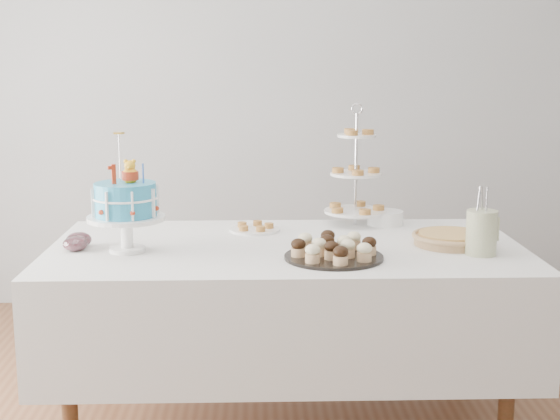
{
  "coord_description": "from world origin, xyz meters",
  "views": [
    {
      "loc": [
        -0.12,
        -2.8,
        1.51
      ],
      "look_at": [
        -0.03,
        0.3,
        0.92
      ],
      "focal_mm": 50.0,
      "sensor_mm": 36.0,
      "label": 1
    }
  ],
  "objects_px": {
    "birthday_cake": "(126,220)",
    "tiered_stand": "(356,175)",
    "pie": "(451,238)",
    "jam_bowl_b": "(79,240)",
    "table": "(286,298)",
    "plate_stack": "(385,218)",
    "pastry_plate": "(255,228)",
    "cupcake_tray": "(334,248)",
    "utensil_pitcher": "(482,231)",
    "jam_bowl_a": "(75,244)"
  },
  "relations": [
    {
      "from": "birthday_cake",
      "to": "tiered_stand",
      "type": "height_order",
      "value": "tiered_stand"
    },
    {
      "from": "pie",
      "to": "jam_bowl_b",
      "type": "height_order",
      "value": "jam_bowl_b"
    },
    {
      "from": "table",
      "to": "birthday_cake",
      "type": "relative_size",
      "value": 4.1
    },
    {
      "from": "tiered_stand",
      "to": "plate_stack",
      "type": "distance_m",
      "value": 0.24
    },
    {
      "from": "pie",
      "to": "jam_bowl_b",
      "type": "xyz_separation_m",
      "value": [
        -1.51,
        0.01,
        -0.0
      ]
    },
    {
      "from": "plate_stack",
      "to": "pastry_plate",
      "type": "xyz_separation_m",
      "value": [
        -0.6,
        -0.12,
        -0.02
      ]
    },
    {
      "from": "cupcake_tray",
      "to": "plate_stack",
      "type": "distance_m",
      "value": 0.69
    },
    {
      "from": "utensil_pitcher",
      "to": "jam_bowl_b",
      "type": "bearing_deg",
      "value": 179.52
    },
    {
      "from": "jam_bowl_b",
      "to": "tiered_stand",
      "type": "bearing_deg",
      "value": 19.18
    },
    {
      "from": "birthday_cake",
      "to": "tiered_stand",
      "type": "relative_size",
      "value": 0.84
    },
    {
      "from": "table",
      "to": "plate_stack",
      "type": "height_order",
      "value": "plate_stack"
    },
    {
      "from": "table",
      "to": "cupcake_tray",
      "type": "distance_m",
      "value": 0.39
    },
    {
      "from": "jam_bowl_b",
      "to": "table",
      "type": "bearing_deg",
      "value": 0.5
    },
    {
      "from": "table",
      "to": "tiered_stand",
      "type": "relative_size",
      "value": 3.46
    },
    {
      "from": "plate_stack",
      "to": "tiered_stand",
      "type": "bearing_deg",
      "value": 176.77
    },
    {
      "from": "birthday_cake",
      "to": "pie",
      "type": "height_order",
      "value": "birthday_cake"
    },
    {
      "from": "table",
      "to": "cupcake_tray",
      "type": "relative_size",
      "value": 5.08
    },
    {
      "from": "jam_bowl_a",
      "to": "table",
      "type": "bearing_deg",
      "value": 4.97
    },
    {
      "from": "table",
      "to": "jam_bowl_b",
      "type": "distance_m",
      "value": 0.88
    },
    {
      "from": "cupcake_tray",
      "to": "jam_bowl_b",
      "type": "bearing_deg",
      "value": 167.7
    },
    {
      "from": "birthday_cake",
      "to": "pie",
      "type": "xyz_separation_m",
      "value": [
        1.31,
        0.07,
        -0.1
      ]
    },
    {
      "from": "pie",
      "to": "utensil_pitcher",
      "type": "height_order",
      "value": "utensil_pitcher"
    },
    {
      "from": "tiered_stand",
      "to": "table",
      "type": "bearing_deg",
      "value": -129.64
    },
    {
      "from": "pastry_plate",
      "to": "utensil_pitcher",
      "type": "bearing_deg",
      "value": -27.35
    },
    {
      "from": "plate_stack",
      "to": "jam_bowl_a",
      "type": "distance_m",
      "value": 1.39
    },
    {
      "from": "cupcake_tray",
      "to": "pie",
      "type": "bearing_deg",
      "value": 22.71
    },
    {
      "from": "jam_bowl_a",
      "to": "utensil_pitcher",
      "type": "xyz_separation_m",
      "value": [
        1.59,
        -0.11,
        0.07
      ]
    },
    {
      "from": "birthday_cake",
      "to": "pastry_plate",
      "type": "height_order",
      "value": "birthday_cake"
    },
    {
      "from": "cupcake_tray",
      "to": "plate_stack",
      "type": "relative_size",
      "value": 2.3
    },
    {
      "from": "jam_bowl_a",
      "to": "utensil_pitcher",
      "type": "distance_m",
      "value": 1.59
    },
    {
      "from": "cupcake_tray",
      "to": "jam_bowl_a",
      "type": "xyz_separation_m",
      "value": [
        -1.01,
        0.15,
        -0.01
      ]
    },
    {
      "from": "birthday_cake",
      "to": "jam_bowl_b",
      "type": "relative_size",
      "value": 4.56
    },
    {
      "from": "jam_bowl_b",
      "to": "utensil_pitcher",
      "type": "xyz_separation_m",
      "value": [
        1.59,
        -0.17,
        0.07
      ]
    },
    {
      "from": "pie",
      "to": "jam_bowl_a",
      "type": "bearing_deg",
      "value": -177.91
    },
    {
      "from": "birthday_cake",
      "to": "pastry_plate",
      "type": "distance_m",
      "value": 0.63
    },
    {
      "from": "utensil_pitcher",
      "to": "plate_stack",
      "type": "bearing_deg",
      "value": 121.75
    },
    {
      "from": "birthday_cake",
      "to": "tiered_stand",
      "type": "bearing_deg",
      "value": 6.05
    },
    {
      "from": "plate_stack",
      "to": "pastry_plate",
      "type": "bearing_deg",
      "value": -168.84
    },
    {
      "from": "utensil_pitcher",
      "to": "jam_bowl_a",
      "type": "bearing_deg",
      "value": -178.14
    },
    {
      "from": "cupcake_tray",
      "to": "jam_bowl_a",
      "type": "relative_size",
      "value": 3.89
    },
    {
      "from": "pie",
      "to": "pastry_plate",
      "type": "relative_size",
      "value": 1.46
    },
    {
      "from": "cupcake_tray",
      "to": "pastry_plate",
      "type": "xyz_separation_m",
      "value": [
        -0.3,
        0.5,
        -0.03
      ]
    },
    {
      "from": "plate_stack",
      "to": "jam_bowl_a",
      "type": "height_order",
      "value": "plate_stack"
    },
    {
      "from": "jam_bowl_b",
      "to": "cupcake_tray",
      "type": "bearing_deg",
      "value": -12.3
    },
    {
      "from": "tiered_stand",
      "to": "utensil_pitcher",
      "type": "distance_m",
      "value": 0.73
    },
    {
      "from": "tiered_stand",
      "to": "pastry_plate",
      "type": "distance_m",
      "value": 0.53
    },
    {
      "from": "plate_stack",
      "to": "utensil_pitcher",
      "type": "distance_m",
      "value": 0.64
    },
    {
      "from": "pie",
      "to": "pastry_plate",
      "type": "distance_m",
      "value": 0.86
    },
    {
      "from": "jam_bowl_a",
      "to": "birthday_cake",
      "type": "bearing_deg",
      "value": -4.95
    },
    {
      "from": "birthday_cake",
      "to": "plate_stack",
      "type": "xyz_separation_m",
      "value": [
        1.1,
        0.48,
        -0.1
      ]
    }
  ]
}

